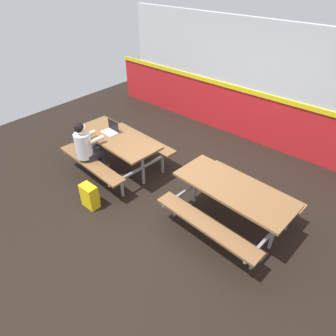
% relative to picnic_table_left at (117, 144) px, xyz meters
% --- Properties ---
extents(ground_plane, '(10.00, 10.00, 0.02)m').
position_rel_picnic_table_left_xyz_m(ground_plane, '(1.25, 0.15, -0.58)').
color(ground_plane, black).
extents(accent_backdrop, '(8.00, 0.14, 2.60)m').
position_rel_picnic_table_left_xyz_m(accent_backdrop, '(1.25, 2.83, 0.67)').
color(accent_backdrop, red).
rests_on(accent_backdrop, ground).
extents(picnic_table_left, '(1.88, 1.66, 0.74)m').
position_rel_picnic_table_left_xyz_m(picnic_table_left, '(0.00, 0.00, 0.00)').
color(picnic_table_left, brown).
rests_on(picnic_table_left, ground).
extents(picnic_table_right, '(1.88, 1.66, 0.74)m').
position_rel_picnic_table_left_xyz_m(picnic_table_right, '(2.51, 0.14, 0.00)').
color(picnic_table_right, brown).
rests_on(picnic_table_right, ground).
extents(student_nearer, '(0.38, 0.53, 1.21)m').
position_rel_picnic_table_left_xyz_m(student_nearer, '(-0.19, -0.55, 0.13)').
color(student_nearer, '#2D2D38').
rests_on(student_nearer, ground).
extents(laptop_silver, '(0.33, 0.24, 0.22)m').
position_rel_picnic_table_left_xyz_m(laptop_silver, '(-0.22, 0.05, 0.21)').
color(laptop_silver, silver).
rests_on(laptop_silver, picnic_table_left).
extents(backpack_dark, '(0.30, 0.22, 0.44)m').
position_rel_picnic_table_left_xyz_m(backpack_dark, '(0.48, -1.08, -0.36)').
color(backpack_dark, yellow).
rests_on(backpack_dark, ground).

